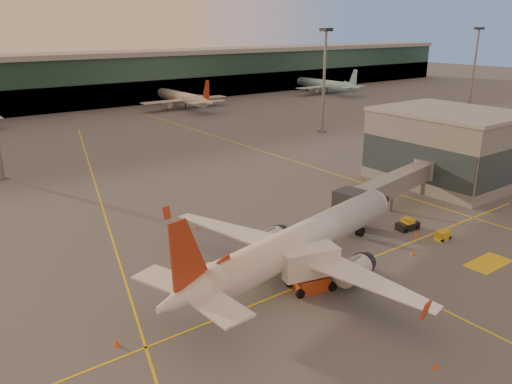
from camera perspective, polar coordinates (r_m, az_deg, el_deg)
ground at (r=52.73m, az=11.33°, el=-11.67°), size 600.00×600.00×0.00m
taxi_markings at (r=83.32m, az=-15.57°, el=-0.51°), size 100.12×173.00×0.01m
terminal at (r=175.83m, az=-25.67°, el=11.05°), size 400.00×20.00×17.60m
gate_building at (r=92.50m, az=20.97°, el=4.86°), size 18.40×22.40×12.60m
mast_east_near at (r=128.85m, az=7.82°, el=13.31°), size 2.40×2.40×25.60m
mast_east_far at (r=190.93m, az=23.75°, el=13.61°), size 2.40×2.40×25.60m
main_airplane at (r=54.54m, az=4.79°, el=-5.97°), size 36.99×33.60×11.23m
jet_bridge at (r=76.84m, az=15.79°, el=0.92°), size 26.13×7.74×5.65m
catering_truck at (r=52.14m, az=6.11°, el=-8.43°), size 6.48×4.01×4.68m
gpu_cart at (r=68.57m, az=20.59°, el=-4.68°), size 2.06×1.24×1.17m
pushback_tug at (r=70.33m, az=16.95°, el=-3.63°), size 3.25×1.99×1.59m
cone_nose at (r=68.46m, az=17.81°, el=-4.65°), size 0.49×0.49×0.62m
cone_tail at (r=46.37m, az=-15.68°, el=-16.24°), size 0.46×0.46×0.58m
cone_wing_right at (r=44.80m, az=19.94°, el=-18.15°), size 0.41×0.41×0.52m
cone_wing_left at (r=68.22m, az=-6.79°, el=-3.96°), size 0.43×0.43×0.55m
cone_fwd at (r=63.24m, az=17.50°, el=-6.57°), size 0.50×0.50×0.63m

